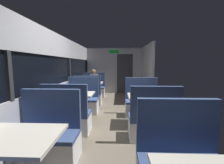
# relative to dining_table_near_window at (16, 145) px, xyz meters

# --- Properties ---
(ground_plane) EXTENTS (3.30, 9.20, 0.02)m
(ground_plane) POSITION_rel_dining_table_near_window_xyz_m (0.89, 2.09, -0.65)
(ground_plane) COLOR #665B4C
(carriage_window_panel_left) EXTENTS (0.09, 8.48, 2.30)m
(carriage_window_panel_left) POSITION_rel_dining_table_near_window_xyz_m (-0.56, 2.09, 0.47)
(carriage_window_panel_left) COLOR #B2B2B7
(carriage_window_panel_left) RESTS_ON ground_plane
(carriage_end_bulkhead) EXTENTS (2.90, 0.11, 2.30)m
(carriage_end_bulkhead) POSITION_rel_dining_table_near_window_xyz_m (0.95, 6.28, 0.50)
(carriage_end_bulkhead) COLOR #B2B2B7
(carriage_end_bulkhead) RESTS_ON ground_plane
(carriage_aisle_panel_right) EXTENTS (0.08, 2.40, 2.30)m
(carriage_aisle_panel_right) POSITION_rel_dining_table_near_window_xyz_m (2.34, 5.09, 0.51)
(carriage_aisle_panel_right) COLOR #B2B2B7
(carriage_aisle_panel_right) RESTS_ON ground_plane
(dining_table_near_window) EXTENTS (0.90, 0.70, 0.74)m
(dining_table_near_window) POSITION_rel_dining_table_near_window_xyz_m (0.00, 0.00, 0.00)
(dining_table_near_window) COLOR #9E9EA3
(dining_table_near_window) RESTS_ON ground_plane
(bench_near_window_facing_entry) EXTENTS (0.95, 0.50, 1.10)m
(bench_near_window_facing_entry) POSITION_rel_dining_table_near_window_xyz_m (0.00, 0.70, -0.31)
(bench_near_window_facing_entry) COLOR silver
(bench_near_window_facing_entry) RESTS_ON ground_plane
(dining_table_mid_window) EXTENTS (0.90, 0.70, 0.74)m
(dining_table_mid_window) POSITION_rel_dining_table_near_window_xyz_m (0.00, 2.32, 0.00)
(dining_table_mid_window) COLOR #9E9EA3
(dining_table_mid_window) RESTS_ON ground_plane
(bench_mid_window_facing_end) EXTENTS (0.95, 0.50, 1.10)m
(bench_mid_window_facing_end) POSITION_rel_dining_table_near_window_xyz_m (0.00, 1.62, -0.31)
(bench_mid_window_facing_end) COLOR silver
(bench_mid_window_facing_end) RESTS_ON ground_plane
(bench_mid_window_facing_entry) EXTENTS (0.95, 0.50, 1.10)m
(bench_mid_window_facing_entry) POSITION_rel_dining_table_near_window_xyz_m (0.00, 3.02, -0.31)
(bench_mid_window_facing_entry) COLOR silver
(bench_mid_window_facing_entry) RESTS_ON ground_plane
(dining_table_far_window) EXTENTS (0.90, 0.70, 0.74)m
(dining_table_far_window) POSITION_rel_dining_table_near_window_xyz_m (0.00, 4.63, 0.00)
(dining_table_far_window) COLOR #9E9EA3
(dining_table_far_window) RESTS_ON ground_plane
(bench_far_window_facing_end) EXTENTS (0.95, 0.50, 1.10)m
(bench_far_window_facing_end) POSITION_rel_dining_table_near_window_xyz_m (0.00, 3.93, -0.31)
(bench_far_window_facing_end) COLOR silver
(bench_far_window_facing_end) RESTS_ON ground_plane
(bench_far_window_facing_entry) EXTENTS (0.95, 0.50, 1.10)m
(bench_far_window_facing_entry) POSITION_rel_dining_table_near_window_xyz_m (0.00, 5.33, -0.31)
(bench_far_window_facing_entry) COLOR silver
(bench_far_window_facing_entry) RESTS_ON ground_plane
(dining_table_rear_aisle) EXTENTS (0.90, 0.70, 0.74)m
(dining_table_rear_aisle) POSITION_rel_dining_table_near_window_xyz_m (1.79, 2.12, 0.00)
(dining_table_rear_aisle) COLOR #9E9EA3
(dining_table_rear_aisle) RESTS_ON ground_plane
(bench_rear_aisle_facing_end) EXTENTS (0.95, 0.50, 1.10)m
(bench_rear_aisle_facing_end) POSITION_rel_dining_table_near_window_xyz_m (1.79, 1.42, -0.31)
(bench_rear_aisle_facing_end) COLOR silver
(bench_rear_aisle_facing_end) RESTS_ON ground_plane
(bench_rear_aisle_facing_entry) EXTENTS (0.95, 0.50, 1.10)m
(bench_rear_aisle_facing_entry) POSITION_rel_dining_table_near_window_xyz_m (1.79, 2.82, -0.31)
(bench_rear_aisle_facing_entry) COLOR silver
(bench_rear_aisle_facing_entry) RESTS_ON ground_plane
(seated_passenger) EXTENTS (0.47, 0.55, 1.26)m
(seated_passenger) POSITION_rel_dining_table_near_window_xyz_m (0.00, 5.26, -0.10)
(seated_passenger) COLOR #26262D
(seated_passenger) RESTS_ON ground_plane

